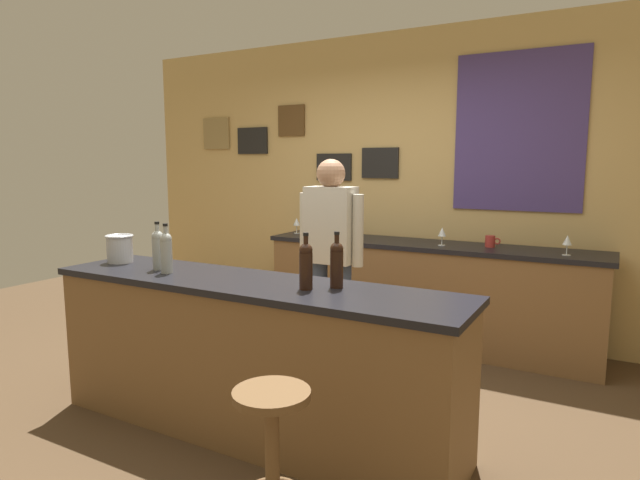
# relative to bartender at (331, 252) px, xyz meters

# --- Properties ---
(ground_plane) EXTENTS (10.00, 10.00, 0.00)m
(ground_plane) POSITION_rel_bartender_xyz_m (0.01, -0.63, -0.94)
(ground_plane) COLOR #4C3823
(back_wall) EXTENTS (6.00, 0.09, 2.80)m
(back_wall) POSITION_rel_bartender_xyz_m (0.02, 1.40, 0.48)
(back_wall) COLOR tan
(back_wall) RESTS_ON ground_plane
(bar_counter) EXTENTS (2.58, 0.60, 0.92)m
(bar_counter) POSITION_rel_bartender_xyz_m (0.01, -1.03, -0.47)
(bar_counter) COLOR brown
(bar_counter) RESTS_ON ground_plane
(side_counter) EXTENTS (2.92, 0.56, 0.90)m
(side_counter) POSITION_rel_bartender_xyz_m (0.41, 1.02, -0.48)
(side_counter) COLOR brown
(side_counter) RESTS_ON ground_plane
(bartender) EXTENTS (0.52, 0.21, 1.62)m
(bartender) POSITION_rel_bartender_xyz_m (0.00, 0.00, 0.00)
(bartender) COLOR #384766
(bartender) RESTS_ON ground_plane
(bar_stool) EXTENTS (0.32, 0.32, 0.68)m
(bar_stool) POSITION_rel_bartender_xyz_m (0.67, -1.76, -0.48)
(bar_stool) COLOR brown
(bar_stool) RESTS_ON ground_plane
(wine_bottle_a) EXTENTS (0.07, 0.07, 0.31)m
(wine_bottle_a) POSITION_rel_bartender_xyz_m (-0.68, -1.04, 0.12)
(wine_bottle_a) COLOR #999E99
(wine_bottle_a) RESTS_ON bar_counter
(wine_bottle_b) EXTENTS (0.07, 0.07, 0.31)m
(wine_bottle_b) POSITION_rel_bartender_xyz_m (-0.56, -1.09, 0.12)
(wine_bottle_b) COLOR #999E99
(wine_bottle_b) RESTS_ON bar_counter
(wine_bottle_c) EXTENTS (0.07, 0.07, 0.31)m
(wine_bottle_c) POSITION_rel_bartender_xyz_m (0.41, -1.05, 0.12)
(wine_bottle_c) COLOR black
(wine_bottle_c) RESTS_ON bar_counter
(wine_bottle_d) EXTENTS (0.07, 0.07, 0.31)m
(wine_bottle_d) POSITION_rel_bartender_xyz_m (0.53, -0.93, 0.12)
(wine_bottle_d) COLOR black
(wine_bottle_d) RESTS_ON bar_counter
(ice_bucket) EXTENTS (0.19, 0.19, 0.19)m
(ice_bucket) POSITION_rel_bartender_xyz_m (-1.10, -0.98, 0.08)
(ice_bucket) COLOR #B7BABF
(ice_bucket) RESTS_ON bar_counter
(wine_glass_a) EXTENTS (0.07, 0.07, 0.16)m
(wine_glass_a) POSITION_rel_bartender_xyz_m (-0.93, 1.04, 0.07)
(wine_glass_a) COLOR silver
(wine_glass_a) RESTS_ON side_counter
(wine_glass_b) EXTENTS (0.07, 0.07, 0.16)m
(wine_glass_b) POSITION_rel_bartender_xyz_m (-0.51, 1.01, 0.07)
(wine_glass_b) COLOR silver
(wine_glass_b) RESTS_ON side_counter
(wine_glass_c) EXTENTS (0.07, 0.07, 0.16)m
(wine_glass_c) POSITION_rel_bartender_xyz_m (0.55, 0.96, 0.07)
(wine_glass_c) COLOR silver
(wine_glass_c) RESTS_ON side_counter
(wine_glass_d) EXTENTS (0.07, 0.07, 0.16)m
(wine_glass_d) POSITION_rel_bartender_xyz_m (1.52, 0.93, 0.07)
(wine_glass_d) COLOR silver
(wine_glass_d) RESTS_ON side_counter
(coffee_mug) EXTENTS (0.13, 0.08, 0.09)m
(coffee_mug) POSITION_rel_bartender_xyz_m (0.93, 1.07, 0.01)
(coffee_mug) COLOR #B2332D
(coffee_mug) RESTS_ON side_counter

